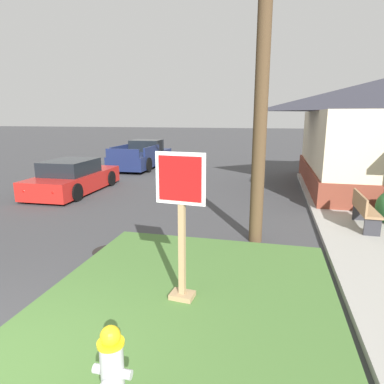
# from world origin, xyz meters

# --- Properties ---
(grass_corner_patch) EXTENTS (4.55, 5.81, 0.08)m
(grass_corner_patch) POSITION_xyz_m (1.80, 1.97, 0.04)
(grass_corner_patch) COLOR #477033
(grass_corner_patch) RESTS_ON ground
(sidewalk_strip) EXTENTS (2.20, 16.80, 0.12)m
(sidewalk_strip) POSITION_xyz_m (5.28, 6.17, 0.06)
(sidewalk_strip) COLOR #9E9B93
(sidewalk_strip) RESTS_ON ground
(fire_hydrant) EXTENTS (0.38, 0.34, 0.91)m
(fire_hydrant) POSITION_xyz_m (1.62, 0.09, 0.51)
(fire_hydrant) COLOR black
(fire_hydrant) RESTS_ON grass_corner_patch
(stop_sign) EXTENTS (0.76, 0.31, 2.28)m
(stop_sign) POSITION_xyz_m (1.71, 2.22, 1.21)
(stop_sign) COLOR #A3845B
(stop_sign) RESTS_ON grass_corner_patch
(manhole_cover) EXTENTS (0.70, 0.70, 0.02)m
(manhole_cover) POSITION_xyz_m (-0.35, 3.82, 0.01)
(manhole_cover) COLOR black
(manhole_cover) RESTS_ON ground
(parked_sedan_red) EXTENTS (1.97, 4.38, 1.25)m
(parked_sedan_red) POSITION_xyz_m (-4.34, 8.82, 0.54)
(parked_sedan_red) COLOR red
(parked_sedan_red) RESTS_ON ground
(pickup_truck_navy) EXTENTS (2.14, 5.50, 1.48)m
(pickup_truck_navy) POSITION_xyz_m (-4.21, 15.57, 0.62)
(pickup_truck_navy) COLOR #19234C
(pickup_truck_navy) RESTS_ON ground
(street_bench) EXTENTS (0.42, 1.42, 0.85)m
(street_bench) POSITION_xyz_m (5.25, 6.47, 0.58)
(street_bench) COLOR #93704C
(street_bench) RESTS_ON sidewalk_strip
(utility_pole) EXTENTS (1.31, 0.30, 9.35)m
(utility_pole) POSITION_xyz_m (2.67, 5.19, 4.83)
(utility_pole) COLOR #4C3823
(utility_pole) RESTS_ON ground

